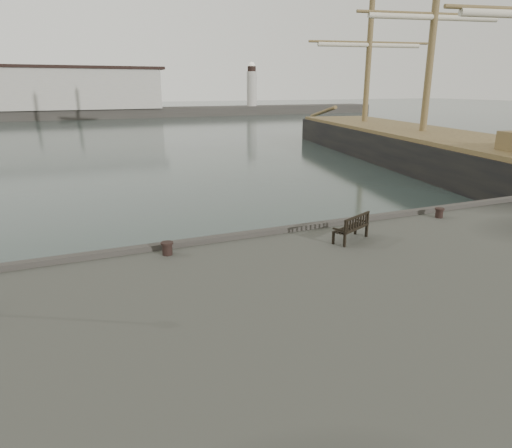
{
  "coord_description": "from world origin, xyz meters",
  "views": [
    {
      "loc": [
        -7.15,
        -13.91,
        6.52
      ],
      "look_at": [
        -1.29,
        -0.5,
        2.1
      ],
      "focal_mm": 32.0,
      "sensor_mm": 36.0,
      "label": 1
    }
  ],
  "objects_px": {
    "tall_ship_main": "(420,154)",
    "bollard_left": "(167,248)",
    "bench": "(351,232)",
    "bollard_right": "(439,213)"
  },
  "relations": [
    {
      "from": "tall_ship_main",
      "to": "bollard_left",
      "type": "bearing_deg",
      "value": -134.29
    },
    {
      "from": "bench",
      "to": "tall_ship_main",
      "type": "height_order",
      "value": "tall_ship_main"
    },
    {
      "from": "tall_ship_main",
      "to": "bollard_right",
      "type": "bearing_deg",
      "value": -119.47
    },
    {
      "from": "bench",
      "to": "bollard_left",
      "type": "bearing_deg",
      "value": 145.17
    },
    {
      "from": "bench",
      "to": "tall_ship_main",
      "type": "distance_m",
      "value": 28.21
    },
    {
      "from": "bollard_left",
      "to": "tall_ship_main",
      "type": "relative_size",
      "value": 0.01
    },
    {
      "from": "bollard_left",
      "to": "tall_ship_main",
      "type": "height_order",
      "value": "tall_ship_main"
    },
    {
      "from": "bollard_right",
      "to": "bench",
      "type": "bearing_deg",
      "value": -169.05
    },
    {
      "from": "bench",
      "to": "tall_ship_main",
      "type": "xyz_separation_m",
      "value": [
        20.73,
        19.1,
        -1.04
      ]
    },
    {
      "from": "bench",
      "to": "bollard_right",
      "type": "xyz_separation_m",
      "value": [
        4.82,
        0.93,
        -0.09
      ]
    }
  ]
}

